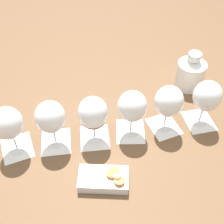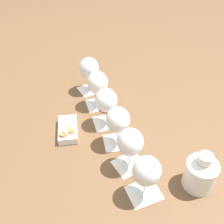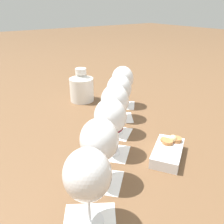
% 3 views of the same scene
% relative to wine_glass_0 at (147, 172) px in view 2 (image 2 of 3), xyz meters
% --- Properties ---
extents(ground_plane, '(8.00, 8.00, 0.00)m').
position_rel_wine_glass_0_xyz_m(ground_plane, '(0.24, -0.23, -0.12)').
color(ground_plane, brown).
extents(tasting_card_0, '(0.15, 0.15, 0.00)m').
position_rel_wine_glass_0_xyz_m(tasting_card_0, '(0.00, 0.00, -0.12)').
color(tasting_card_0, white).
rests_on(tasting_card_0, ground_plane).
extents(tasting_card_1, '(0.15, 0.15, 0.00)m').
position_rel_wine_glass_0_xyz_m(tasting_card_1, '(0.10, -0.10, -0.12)').
color(tasting_card_1, white).
rests_on(tasting_card_1, ground_plane).
extents(tasting_card_2, '(0.15, 0.15, 0.00)m').
position_rel_wine_glass_0_xyz_m(tasting_card_2, '(0.19, -0.18, -0.12)').
color(tasting_card_2, white).
rests_on(tasting_card_2, ground_plane).
extents(tasting_card_3, '(0.15, 0.15, 0.00)m').
position_rel_wine_glass_0_xyz_m(tasting_card_3, '(0.29, -0.27, -0.12)').
color(tasting_card_3, white).
rests_on(tasting_card_3, ground_plane).
extents(tasting_card_4, '(0.15, 0.15, 0.00)m').
position_rel_wine_glass_0_xyz_m(tasting_card_4, '(0.39, -0.37, -0.12)').
color(tasting_card_4, white).
rests_on(tasting_card_4, ground_plane).
extents(tasting_card_5, '(0.15, 0.15, 0.00)m').
position_rel_wine_glass_0_xyz_m(tasting_card_5, '(0.49, -0.46, -0.12)').
color(tasting_card_5, white).
rests_on(tasting_card_5, ground_plane).
extents(wine_glass_0, '(0.10, 0.10, 0.19)m').
position_rel_wine_glass_0_xyz_m(wine_glass_0, '(0.00, 0.00, 0.00)').
color(wine_glass_0, white).
rests_on(wine_glass_0, tasting_card_0).
extents(wine_glass_1, '(0.10, 0.10, 0.19)m').
position_rel_wine_glass_0_xyz_m(wine_glass_1, '(0.10, -0.10, -0.00)').
color(wine_glass_1, white).
rests_on(wine_glass_1, tasting_card_1).
extents(wine_glass_2, '(0.10, 0.10, 0.19)m').
position_rel_wine_glass_0_xyz_m(wine_glass_2, '(0.19, -0.18, -0.00)').
color(wine_glass_2, white).
rests_on(wine_glass_2, tasting_card_2).
extents(wine_glass_3, '(0.10, 0.10, 0.19)m').
position_rel_wine_glass_0_xyz_m(wine_glass_3, '(0.29, -0.27, 0.00)').
color(wine_glass_3, white).
rests_on(wine_glass_3, tasting_card_3).
extents(wine_glass_4, '(0.10, 0.10, 0.19)m').
position_rel_wine_glass_0_xyz_m(wine_glass_4, '(0.39, -0.37, 0.00)').
color(wine_glass_4, white).
rests_on(wine_glass_4, tasting_card_4).
extents(wine_glass_5, '(0.10, 0.10, 0.19)m').
position_rel_wine_glass_0_xyz_m(wine_glass_5, '(0.49, -0.46, -0.00)').
color(wine_glass_5, white).
rests_on(wine_glass_5, tasting_card_5).
extents(ceramic_vase, '(0.12, 0.12, 0.16)m').
position_rel_wine_glass_0_xyz_m(ceramic_vase, '(-0.16, -0.12, -0.05)').
color(ceramic_vase, white).
rests_on(ceramic_vase, ground_plane).
extents(snack_dish, '(0.15, 0.17, 0.06)m').
position_rel_wine_glass_0_xyz_m(snack_dish, '(0.41, -0.14, -0.10)').
color(snack_dish, silver).
rests_on(snack_dish, ground_plane).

